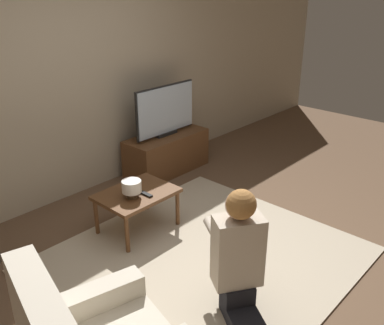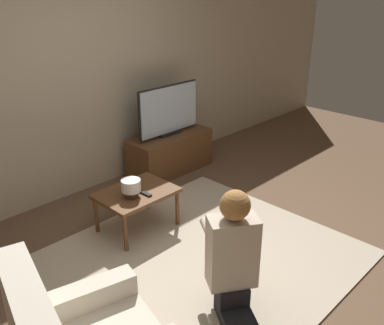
# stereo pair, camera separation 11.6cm
# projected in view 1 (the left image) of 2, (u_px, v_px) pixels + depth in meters

# --- Properties ---
(ground_plane) EXTENTS (10.00, 10.00, 0.00)m
(ground_plane) POSITION_uv_depth(u_px,v_px,m) (202.00, 260.00, 3.73)
(ground_plane) COLOR brown
(wall_back) EXTENTS (10.00, 0.06, 2.60)m
(wall_back) POSITION_uv_depth(u_px,v_px,m) (63.00, 80.00, 4.41)
(wall_back) COLOR tan
(wall_back) RESTS_ON ground_plane
(rug) EXTENTS (2.50, 2.25, 0.02)m
(rug) POSITION_uv_depth(u_px,v_px,m) (202.00, 259.00, 3.73)
(rug) COLOR #BCAD93
(rug) RESTS_ON ground_plane
(tv_stand) EXTENTS (1.08, 0.46, 0.49)m
(tv_stand) POSITION_uv_depth(u_px,v_px,m) (167.00, 153.00, 5.37)
(tv_stand) COLOR brown
(tv_stand) RESTS_ON ground_plane
(tv) EXTENTS (0.92, 0.08, 0.62)m
(tv) POSITION_uv_depth(u_px,v_px,m) (165.00, 110.00, 5.15)
(tv) COLOR black
(tv) RESTS_ON tv_stand
(coffee_table) EXTENTS (0.72, 0.53, 0.41)m
(coffee_table) POSITION_uv_depth(u_px,v_px,m) (137.00, 197.00, 4.04)
(coffee_table) COLOR brown
(coffee_table) RESTS_ON ground_plane
(person_kneeling) EXTENTS (0.65, 0.81, 0.99)m
(person_kneeling) POSITION_uv_depth(u_px,v_px,m) (239.00, 254.00, 2.95)
(person_kneeling) COLOR black
(person_kneeling) RESTS_ON rug
(table_lamp) EXTENTS (0.18, 0.18, 0.17)m
(table_lamp) POSITION_uv_depth(u_px,v_px,m) (132.00, 187.00, 3.89)
(table_lamp) COLOR #4C3823
(table_lamp) RESTS_ON coffee_table
(remote) EXTENTS (0.04, 0.15, 0.02)m
(remote) POSITION_uv_depth(u_px,v_px,m) (146.00, 194.00, 3.97)
(remote) COLOR black
(remote) RESTS_ON coffee_table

